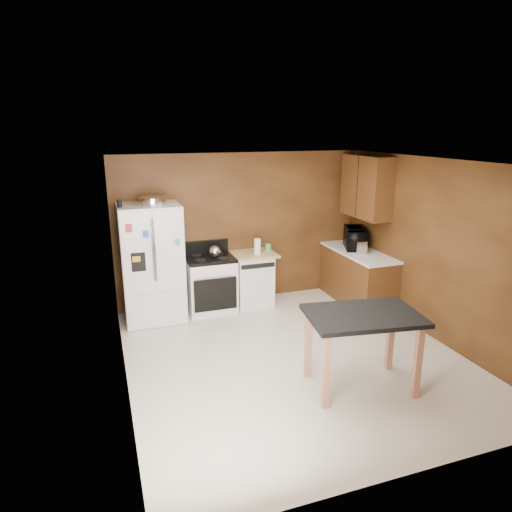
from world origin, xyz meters
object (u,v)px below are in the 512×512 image
kettle (215,251)px  gas_range (210,283)px  toaster (359,246)px  green_canister (268,247)px  island (363,325)px  paper_towel (257,246)px  microwave (355,239)px  roasting_pan (153,201)px  refrigerator (152,263)px  pen_cup (119,204)px  dishwasher (252,278)px

kettle → gas_range: gas_range is taller
toaster → green_canister: bearing=166.1°
green_canister → gas_range: bearing=-173.7°
kettle → island: size_ratio=0.14×
toaster → gas_range: 2.51m
paper_towel → microwave: 1.69m
roasting_pan → refrigerator: 0.95m
pen_cup → kettle: pen_cup is taller
gas_range → paper_towel: bearing=-4.3°
gas_range → kettle: bearing=-31.0°
roasting_pan → green_canister: 2.09m
microwave → dishwasher: (-1.74, 0.31, -0.61)m
microwave → paper_towel: bearing=104.8°
toaster → paper_towel: bearing=175.3°
pen_cup → refrigerator: (0.41, 0.11, -0.95)m
toaster → microwave: size_ratio=0.49×
toaster → dishwasher: (-1.68, 0.56, -0.55)m
paper_towel → dishwasher: size_ratio=0.29×
kettle → dishwasher: bearing=6.2°
gas_range → island: size_ratio=0.82×
paper_towel → microwave: size_ratio=0.43×
kettle → dishwasher: size_ratio=0.21×
kettle → paper_towel: 0.71m
green_canister → dishwasher: bearing=-164.4°
pen_cup → island: size_ratio=0.08×
microwave → pen_cup: bearing=110.8°
pen_cup → refrigerator: bearing=15.5°
kettle → microwave: 2.40m
paper_towel → microwave: microwave is taller
refrigerator → island: size_ratio=1.34×
green_canister → toaster: toaster is taller
pen_cup → gas_range: 1.92m
kettle → green_canister: 0.98m
kettle → green_canister: size_ratio=1.69×
kettle → island: kettle is taller
island → green_canister: bearing=90.5°
dishwasher → microwave: bearing=-10.1°
gas_range → refrigerator: bearing=-176.2°
paper_towel → dishwasher: (-0.07, 0.08, -0.57)m
paper_towel → island: 2.78m
roasting_pan → kettle: 1.25m
paper_towel → dishwasher: bearing=129.1°
kettle → microwave: (2.38, -0.24, 0.07)m
roasting_pan → refrigerator: bearing=-168.8°
toaster → pen_cup: bearing=-173.9°
microwave → refrigerator: size_ratio=0.33×
refrigerator → dishwasher: (1.63, 0.08, -0.45)m
kettle → pen_cup: bearing=-174.7°
gas_range → island: gas_range is taller
pen_cup → toaster: size_ratio=0.38×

